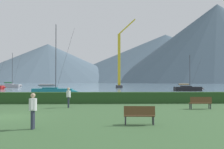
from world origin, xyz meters
The scene contains 14 objects.
ground_plane centered at (0.00, 0.00, 0.00)m, with size 1000.00×1000.00×0.00m, color #385B33.
harbor_water centered at (0.00, 137.00, 0.00)m, with size 320.00×246.00×0.00m, color slate.
hedge_line centered at (0.00, 11.00, 0.54)m, with size 80.00×1.20×1.09m, color #284C23.
sailboat_slip_0 centered at (-1.60, 29.31, 0.61)m, with size 7.18×2.35×11.09m.
sailboat_slip_2 centered at (24.61, 45.82, 0.55)m, with size 6.64×2.02×7.74m.
sailboat_slip_3 centered at (-23.24, 80.79, 0.64)m, with size 7.56×3.20×11.26m.
park_bench_near_path centered at (13.73, 4.66, 0.53)m, with size 1.71×0.52×0.95m.
park_bench_under_tree centered at (7.90, -3.62, 0.53)m, with size 1.59×0.60×0.95m.
person_seated_viewer centered at (2.85, -4.79, 0.97)m, with size 0.36×0.57×1.65m.
person_standing_walker centered at (3.29, 6.33, 0.97)m, with size 0.36×0.57×1.65m.
dock_crane centered at (11.59, 73.99, 7.41)m, with size 6.04×2.00×21.19m.
distant_hill_west_ridge centered at (126.53, 292.15, 40.91)m, with size 220.40×220.40×81.82m, color #425666.
distant_hill_central_peak centered at (93.63, 393.30, 32.54)m, with size 309.88×309.88×65.08m, color #425666.
distant_hill_east_ridge centered at (-58.78, 351.49, 23.22)m, with size 208.77×208.77×46.45m, color #4C6070.
Camera 1 is at (5.99, -18.88, 2.22)m, focal length 48.89 mm.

